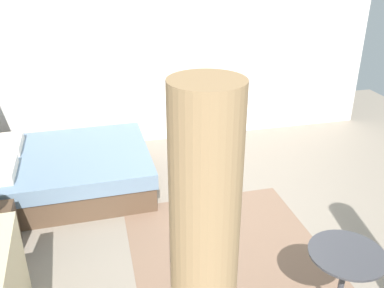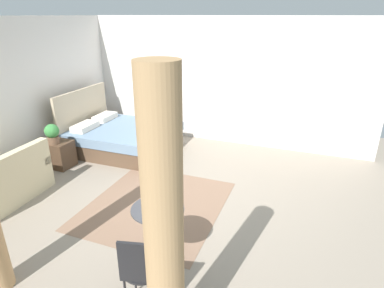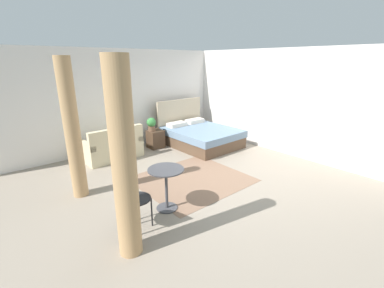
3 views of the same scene
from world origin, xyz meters
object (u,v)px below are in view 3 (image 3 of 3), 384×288
Objects in this scene: potted_plant at (151,124)px; cafe_chair_near_window at (132,196)px; bed at (200,135)px; nightstand at (156,139)px; couch at (113,148)px; balcony_table at (166,181)px.

cafe_chair_near_window reaches higher than potted_plant.
bed is 5.53× the size of potted_plant.
cafe_chair_near_window is at bearing -127.28° from nightstand.
couch reaches higher than nightstand.
bed is 2.29× the size of cafe_chair_near_window.
balcony_table is (-1.64, -2.93, 0.25)m from nightstand.
bed is 1.32m from nightstand.
nightstand is at bearing 52.72° from cafe_chair_near_window.
bed is 4.14× the size of nightstand.
nightstand is 1.34× the size of potted_plant.
balcony_table is at bearing 13.84° from cafe_chair_near_window.
bed reaches higher than cafe_chair_near_window.
couch is at bearing 83.68° from balcony_table.
couch reaches higher than balcony_table.
nightstand is at bearing 151.63° from bed.
couch is 1.55× the size of cafe_chair_near_window.
bed is at bearing 39.37° from balcony_table.
potted_plant reaches higher than nightstand.
bed reaches higher than potted_plant.
bed is 3.64m from balcony_table.
nightstand is at bearing 60.71° from balcony_table.
cafe_chair_near_window is at bearing -166.16° from balcony_table.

